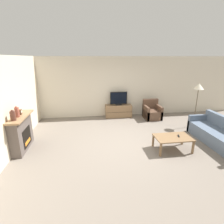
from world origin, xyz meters
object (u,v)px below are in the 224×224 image
Objects in this scene: fireplace at (21,132)px; tv_stand at (118,111)px; couch at (220,136)px; tv at (119,99)px; armchair at (152,112)px; mantel_vase_left at (13,116)px; coffee_table at (173,138)px; floor_lamp at (199,89)px; mantel_clock at (20,112)px; mantel_vase_centre_left at (17,112)px; remote at (179,136)px.

tv_stand is at bearing 37.09° from fireplace.
couch reaches higher than tv_stand.
armchair is (1.46, -0.40, -0.58)m from tv.
mantel_vase_left is 0.29× the size of coffee_table.
mantel_vase_left is 6.30m from floor_lamp.
floor_lamp is at bearing -28.90° from tv.
coffee_table is (1.05, -3.23, -0.48)m from tv.
fireplace reaches higher than couch.
mantel_vase_left is 2.00× the size of mantel_clock.
floor_lamp is at bearing -28.93° from tv_stand.
tv is (-0.00, -0.00, 0.57)m from tv_stand.
armchair is at bearing -15.32° from tv_stand.
fireplace is at bearing -97.68° from mantel_clock.
mantel_vase_centre_left is 6.24m from floor_lamp.
armchair is 2.14m from floor_lamp.
fireplace is 4.03× the size of mantel_vase_centre_left.
fireplace is 1.23× the size of coffee_table.
armchair reaches higher than coffee_table.
floor_lamp is (1.75, 1.69, 1.14)m from coffee_table.
remote is at bearing -8.37° from fireplace.
mantel_vase_left is 0.25× the size of tv_stand.
mantel_clock is 4.20m from tv_stand.
fireplace is at bearing -166.42° from remote.
mantel_vase_left is at bearing 175.97° from coffee_table.
mantel_vase_left reaches higher than remote.
tv is at bearing 131.51° from couch.
tv_stand is (3.36, 2.54, -0.25)m from fireplace.
floor_lamp reaches higher than tv_stand.
armchair is at bearing 107.16° from remote.
floor_lamp is at bearing 44.06° from coffee_table.
mantel_clock is 4.13m from tv.
floor_lamp reaches higher than tv.
fireplace is at bearing 99.75° from mantel_vase_centre_left.
tv_stand is 0.69× the size of floor_lamp.
floor_lamp reaches higher than remote.
mantel_vase_centre_left is 0.27× the size of tv_stand.
mantel_vase_centre_left is 4.35m from tv_stand.
remote is at bearing -7.22° from mantel_vase_centre_left.
fireplace is at bearing -156.08° from armchair.
remote is (0.18, 0.02, 0.06)m from coffee_table.
fireplace is 5.28m from armchair.
mantel_vase_centre_left is (0.02, -0.10, 0.66)m from fireplace.
armchair is at bearing -15.24° from tv.
coffee_table is at bearing -135.94° from floor_lamp.
mantel_vase_left is 0.36× the size of armchair.
floor_lamp is (6.13, 0.87, 0.39)m from mantel_clock.
tv_stand is 1.42× the size of armchair.
tv_stand is 1.54× the size of tv.
armchair is at bearing 81.61° from coffee_table.
floor_lamp is at bearing 12.69° from mantel_vase_left.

